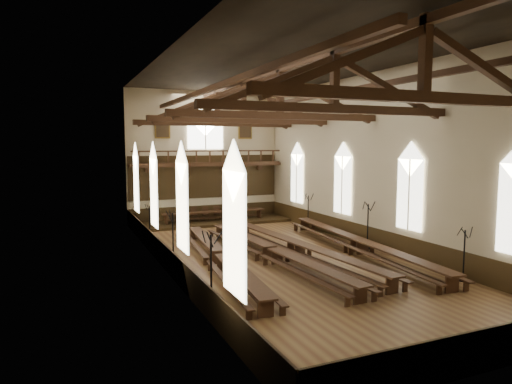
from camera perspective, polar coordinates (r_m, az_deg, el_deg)
ground at (r=24.24m, az=2.91°, el=-8.24°), size 26.00×26.00×0.00m
room_walls at (r=23.50m, az=3.00°, el=7.21°), size 26.00×26.00×26.00m
wainscot_band at (r=24.10m, az=2.92°, el=-6.86°), size 12.00×26.00×1.20m
side_windows at (r=23.60m, az=2.96°, el=0.60°), size 11.85×19.80×4.50m
end_window at (r=35.54m, az=-6.35°, el=8.00°), size 2.80×0.12×3.80m
minstrels_gallery at (r=35.35m, az=-6.18°, el=2.63°), size 11.80×1.24×3.70m
portraits at (r=35.54m, az=-6.35°, el=7.80°), size 7.75×0.09×1.45m
roof_trusses at (r=23.61m, az=3.02°, el=11.48°), size 11.70×25.70×2.80m
refectory_row_a at (r=22.46m, az=-4.44°, el=-7.99°), size 2.17×14.41×0.74m
refectory_row_b at (r=23.37m, az=1.99°, el=-7.37°), size 1.93×14.58×0.76m
refectory_row_c at (r=24.62m, az=4.97°, el=-6.64°), size 2.19×14.96×0.80m
refectory_row_d at (r=25.79m, az=12.78°, el=-6.17°), size 2.28×15.03×0.81m
dais at (r=34.64m, az=-5.22°, el=-3.76°), size 11.40×3.09×0.21m
high_table at (r=34.53m, az=-5.23°, el=-2.57°), size 7.91×1.02×0.74m
high_chairs at (r=35.26m, az=-5.63°, el=-2.51°), size 4.99×0.50×1.01m
candelabrum_left_near at (r=16.90m, az=-5.61°, el=-11.52°), size 0.81×0.88×2.89m
candelabrum_left_mid at (r=22.48m, az=-10.31°, el=-7.20°), size 0.84×0.84×2.85m
candelabrum_left_far at (r=28.42m, az=-13.13°, el=-4.78°), size 0.66×0.73×2.37m
candelabrum_right_near at (r=22.00m, az=24.51°, el=-8.30°), size 0.73×0.69×2.40m
candelabrum_right_mid at (r=26.84m, az=13.76°, el=-5.19°), size 0.78×0.83×2.73m
candelabrum_right_far at (r=32.41m, az=6.52°, el=-3.26°), size 0.76×0.72×2.51m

